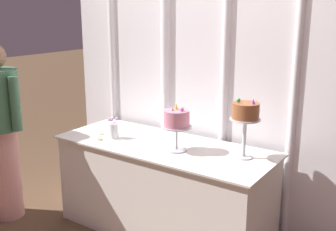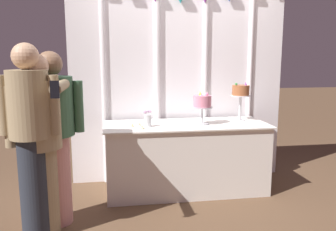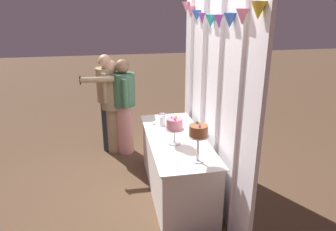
% 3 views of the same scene
% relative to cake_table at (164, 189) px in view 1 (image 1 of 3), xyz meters
% --- Properties ---
extents(draped_curtain, '(2.60, 0.14, 2.69)m').
position_rel_cake_table_xyz_m(draped_curtain, '(-0.01, 0.44, 1.01)').
color(draped_curtain, white).
rests_on(draped_curtain, ground_plane).
extents(cake_table, '(1.81, 0.71, 0.78)m').
position_rel_cake_table_xyz_m(cake_table, '(0.00, 0.00, 0.00)').
color(cake_table, white).
rests_on(cake_table, ground_plane).
extents(cake_display_nearleft, '(0.23, 0.23, 0.37)m').
position_rel_cake_table_xyz_m(cake_display_nearleft, '(0.16, -0.06, 0.63)').
color(cake_display_nearleft, '#B2B2B7').
rests_on(cake_display_nearleft, cake_table).
extents(cake_display_nearright, '(0.22, 0.22, 0.45)m').
position_rel_cake_table_xyz_m(cake_display_nearright, '(0.65, 0.09, 0.72)').
color(cake_display_nearright, silver).
rests_on(cake_display_nearright, cake_table).
extents(flower_vase, '(0.09, 0.10, 0.19)m').
position_rel_cake_table_xyz_m(flower_vase, '(-0.44, -0.10, 0.46)').
color(flower_vase, silver).
rests_on(flower_vase, cake_table).
extents(tealight_far_left, '(0.05, 0.05, 0.03)m').
position_rel_cake_table_xyz_m(tealight_far_left, '(-0.60, -0.09, 0.40)').
color(tealight_far_left, beige).
rests_on(tealight_far_left, cake_table).
extents(tealight_near_left, '(0.04, 0.04, 0.03)m').
position_rel_cake_table_xyz_m(tealight_near_left, '(-0.53, -0.01, 0.40)').
color(tealight_near_left, beige).
rests_on(tealight_near_left, cake_table).
extents(tealight_near_right, '(0.05, 0.05, 0.03)m').
position_rel_cake_table_xyz_m(tealight_near_right, '(-0.51, -0.21, 0.40)').
color(tealight_near_right, beige).
rests_on(tealight_near_right, cake_table).
extents(guest_man_pink_jacket, '(0.54, 0.39, 1.56)m').
position_rel_cake_table_xyz_m(guest_man_pink_jacket, '(-1.32, -0.58, 0.45)').
color(guest_man_pink_jacket, '#D6938E').
rests_on(guest_man_pink_jacket, ground_plane).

